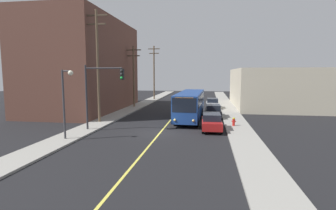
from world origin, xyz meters
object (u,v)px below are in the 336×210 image
at_px(utility_pole_near, 98,62).
at_px(parked_car_black, 213,111).
at_px(parked_car_white, 212,103).
at_px(parked_car_red, 212,122).
at_px(traffic_signal_left_corner, 102,85).
at_px(fire_hydrant, 234,121).
at_px(city_bus, 190,104).
at_px(utility_pole_far, 154,70).
at_px(utility_pole_mid, 134,74).
at_px(street_lamp_left, 66,94).

bearing_deg(utility_pole_near, parked_car_black, 23.20).
bearing_deg(utility_pole_near, parked_car_white, 48.08).
relative_size(parked_car_red, parked_car_white, 1.01).
distance_m(traffic_signal_left_corner, fire_hydrant, 13.36).
bearing_deg(utility_pole_near, parked_car_red, -9.58).
height_order(city_bus, parked_car_black, city_bus).
height_order(parked_car_black, utility_pole_far, utility_pole_far).
xyz_separation_m(utility_pole_mid, fire_hydrant, (14.27, -13.64, -4.81)).
bearing_deg(street_lamp_left, fire_hydrant, 28.79).
bearing_deg(utility_pole_far, traffic_signal_left_corner, -87.21).
height_order(utility_pole_mid, traffic_signal_left_corner, utility_pole_mid).
bearing_deg(city_bus, traffic_signal_left_corner, -133.97).
distance_m(utility_pole_mid, fire_hydrant, 20.32).
bearing_deg(utility_pole_near, fire_hydrant, -0.69).
xyz_separation_m(parked_car_red, utility_pole_mid, (-12.05, 15.51, 4.55)).
relative_size(parked_car_white, traffic_signal_left_corner, 0.74).
relative_size(utility_pole_mid, utility_pole_far, 0.87).
relative_size(city_bus, parked_car_black, 2.74).
bearing_deg(parked_car_black, utility_pole_far, 119.04).
distance_m(city_bus, fire_hydrant, 6.33).
bearing_deg(utility_pole_near, utility_pole_far, 88.78).
bearing_deg(parked_car_red, utility_pole_mid, 127.84).
bearing_deg(city_bus, utility_pole_mid, 135.27).
xyz_separation_m(parked_car_white, utility_pole_near, (-12.37, -13.77, 5.78)).
bearing_deg(parked_car_black, utility_pole_mid, 146.43).
bearing_deg(street_lamp_left, utility_pole_near, 94.70).
bearing_deg(city_bus, parked_car_red, -67.91).
distance_m(city_bus, utility_pole_mid, 14.01).
xyz_separation_m(parked_car_white, traffic_signal_left_corner, (-10.32, -17.72, 3.46)).
distance_m(utility_pole_far, fire_hydrant, 30.53).
relative_size(city_bus, utility_pole_mid, 1.29).
xyz_separation_m(utility_pole_mid, street_lamp_left, (0.59, -21.16, -1.65)).
distance_m(utility_pole_near, traffic_signal_left_corner, 5.02).
height_order(parked_car_white, traffic_signal_left_corner, traffic_signal_left_corner).
height_order(parked_car_red, utility_pole_near, utility_pole_near).
bearing_deg(traffic_signal_left_corner, street_lamp_left, -110.74).
height_order(parked_car_black, utility_pole_near, utility_pole_near).
xyz_separation_m(city_bus, utility_pole_mid, (-9.62, 9.53, 3.58)).
relative_size(utility_pole_far, fire_hydrant, 12.94).
xyz_separation_m(parked_car_white, utility_pole_far, (-11.80, 12.75, 5.26)).
xyz_separation_m(city_bus, utility_pole_near, (-9.66, -3.94, 4.80)).
xyz_separation_m(parked_car_black, utility_pole_near, (-12.35, -5.30, 5.78)).
bearing_deg(street_lamp_left, parked_car_white, 61.33).
xyz_separation_m(utility_pole_near, traffic_signal_left_corner, (2.05, -3.95, -2.32)).
height_order(utility_pole_near, traffic_signal_left_corner, utility_pole_near).
bearing_deg(traffic_signal_left_corner, parked_car_black, 41.89).
relative_size(utility_pole_near, utility_pole_far, 1.09).
bearing_deg(utility_pole_near, utility_pole_mid, 89.84).
bearing_deg(parked_car_white, traffic_signal_left_corner, -120.21).
xyz_separation_m(city_bus, traffic_signal_left_corner, (-7.61, -7.89, 2.49)).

